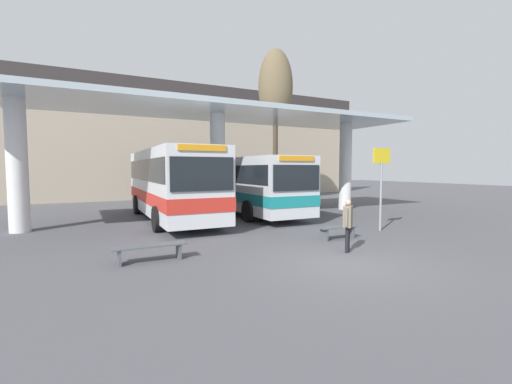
# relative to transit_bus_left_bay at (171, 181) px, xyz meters

# --- Properties ---
(ground_plane) EXTENTS (100.00, 100.00, 0.00)m
(ground_plane) POSITION_rel_transit_bus_left_bay_xyz_m (2.23, -10.13, -1.90)
(ground_plane) COLOR #4C4C51
(townhouse_backdrop) EXTENTS (40.00, 0.58, 9.84)m
(townhouse_backdrop) POSITION_rel_transit_bus_left_bay_xyz_m (2.23, 11.99, 3.83)
(townhouse_backdrop) COLOR tan
(townhouse_backdrop) RESTS_ON ground_plane
(station_canopy) EXTENTS (21.87, 5.55, 5.53)m
(station_canopy) POSITION_rel_transit_bus_left_bay_xyz_m (2.23, -0.72, 2.85)
(station_canopy) COLOR silver
(station_canopy) RESTS_ON ground_plane
(transit_bus_left_bay) EXTENTS (2.96, 10.60, 3.42)m
(transit_bus_left_bay) POSITION_rel_transit_bus_left_bay_xyz_m (0.00, 0.00, 0.00)
(transit_bus_left_bay) COLOR silver
(transit_bus_left_bay) RESTS_ON ground_plane
(transit_bus_center_bay) EXTENTS (2.92, 11.69, 3.11)m
(transit_bus_center_bay) POSITION_rel_transit_bus_left_bay_xyz_m (4.36, 0.98, -0.16)
(transit_bus_center_bay) COLOR silver
(transit_bus_center_bay) RESTS_ON ground_plane
(waiting_bench_near_pillar) EXTENTS (1.96, 0.44, 0.46)m
(waiting_bench_near_pillar) POSITION_rel_transit_bus_left_bay_xyz_m (-2.39, -7.61, -1.55)
(waiting_bench_near_pillar) COLOR #4C5156
(waiting_bench_near_pillar) RESTS_ON ground_plane
(waiting_bench_mid_platform) EXTENTS (1.51, 0.44, 0.46)m
(waiting_bench_mid_platform) POSITION_rel_transit_bus_left_bay_xyz_m (4.17, -7.61, -1.57)
(waiting_bench_mid_platform) COLOR #4C5156
(waiting_bench_mid_platform) RESTS_ON ground_plane
(info_sign_platform) EXTENTS (0.90, 0.09, 3.35)m
(info_sign_platform) POSITION_rel_transit_bus_left_bay_xyz_m (6.81, -7.12, 0.47)
(info_sign_platform) COLOR gray
(info_sign_platform) RESTS_ON ground_plane
(pedestrian_waiting) EXTENTS (0.51, 0.44, 1.60)m
(pedestrian_waiting) POSITION_rel_transit_bus_left_bay_xyz_m (3.12, -9.26, -0.93)
(pedestrian_waiting) COLOR black
(pedestrian_waiting) RESTS_ON ground_plane
(poplar_tree_behind_left) EXTENTS (2.55, 2.55, 11.33)m
(poplar_tree_behind_left) POSITION_rel_transit_bus_left_bay_xyz_m (9.04, 5.09, 6.50)
(poplar_tree_behind_left) COLOR #473A2B
(poplar_tree_behind_left) RESTS_ON ground_plane
(parked_car_street) EXTENTS (4.34, 2.16, 2.15)m
(parked_car_street) POSITION_rel_transit_bus_left_bay_xyz_m (2.80, 8.76, -0.86)
(parked_car_street) COLOR navy
(parked_car_street) RESTS_ON ground_plane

